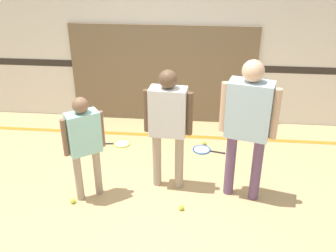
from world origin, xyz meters
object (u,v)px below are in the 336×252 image
Objects in this scene: person_student_right at (248,117)px; racket_second_spare at (121,143)px; person_student_left at (84,138)px; person_instructor at (168,118)px; tennis_ball_by_spare_racket at (204,143)px; racket_spare_on_floor at (203,150)px; tennis_ball_stray_left at (73,201)px; tennis_ball_near_instructor at (181,208)px.

person_student_right reaches higher than racket_second_spare.
person_student_right is 3.66× the size of racket_second_spare.
person_student_left is 1.99m from person_student_right.
person_instructor is 1.06m from person_student_left.
person_student_left is 2.27m from tennis_ball_by_spare_racket.
tennis_ball_by_spare_racket is (0.02, 0.18, 0.02)m from racket_spare_on_floor.
person_student_left reaches higher than racket_spare_on_floor.
tennis_ball_stray_left reaches higher than racket_second_spare.
racket_second_spare is (-1.35, 0.07, 0.00)m from racket_spare_on_floor.
racket_second_spare is 7.59× the size of tennis_ball_near_instructor.
tennis_ball_by_spare_racket is at bearing 45.66° from tennis_ball_stray_left.
racket_spare_on_floor is 8.29× the size of tennis_ball_near_instructor.
person_instructor reaches higher than person_student_left.
tennis_ball_near_instructor is at bearing -62.54° from person_instructor.
tennis_ball_stray_left reaches higher than racket_spare_on_floor.
tennis_ball_near_instructor is at bearing 0.08° from tennis_ball_stray_left.
tennis_ball_by_spare_racket is (1.48, 1.52, -0.83)m from person_student_left.
tennis_ball_by_spare_racket is (-0.49, 1.31, -1.10)m from person_student_right.
person_student_left is 21.05× the size of tennis_ball_near_instructor.
tennis_ball_by_spare_racket is at bearing 177.79° from racket_second_spare.
person_instructor is 1.18× the size of person_student_left.
tennis_ball_stray_left is at bearing 73.11° from racket_second_spare.
person_instructor is 1.61m from tennis_ball_stray_left.
tennis_ball_by_spare_racket is at bearing 9.99° from person_student_left.
tennis_ball_stray_left is at bearing -170.77° from person_student_left.
person_instructor is at bearing 113.02° from tennis_ball_near_instructor.
person_instructor is 3.28× the size of racket_second_spare.
racket_second_spare is at bearing -170.18° from racket_spare_on_floor.
tennis_ball_stray_left is at bearing -134.34° from tennis_ball_by_spare_racket.
person_student_right reaches higher than tennis_ball_near_instructor.
person_instructor is 1.61m from tennis_ball_by_spare_racket.
racket_spare_on_floor is 2.22m from tennis_ball_stray_left.
racket_spare_on_floor is (1.46, 1.33, -0.85)m from person_student_left.
racket_spare_on_floor is (0.46, 0.99, -1.01)m from person_instructor.
racket_second_spare is at bearing -17.97° from person_student_right.
person_student_left is at bearing -124.64° from racket_spare_on_floor.
tennis_ball_near_instructor is at bearing 118.17° from racket_second_spare.
person_student_right reaches higher than tennis_ball_by_spare_racket.
tennis_ball_near_instructor and tennis_ball_stray_left have the same top height.
racket_spare_on_floor is at bearing 69.47° from person_instructor.
racket_spare_on_floor is (-0.51, 1.12, -1.12)m from person_student_right.
tennis_ball_near_instructor is at bearing 41.61° from person_student_right.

